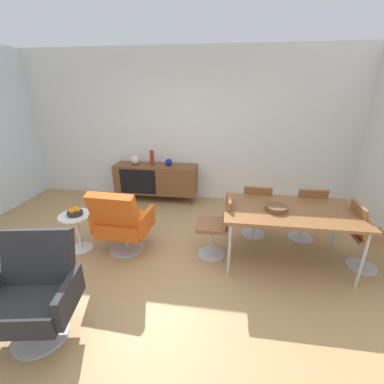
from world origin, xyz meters
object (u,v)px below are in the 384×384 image
object	(u,v)px
dining_chair_near_window	(217,224)
lounge_chair_red	(121,221)
wooden_bowl_on_table	(276,208)
vase_ceramic_small	(135,160)
fruit_bowl	(75,212)
dining_chair_back_right	(306,211)
dining_chair_far_end	(365,234)
armchair_black_shell	(34,290)
sideboard	(156,179)
dining_chair_back_left	(256,208)
dining_table	(291,212)
vase_sculptural_dark	(169,162)
side_table_round	(78,228)
vase_cobalt	(152,158)

from	to	relation	value
dining_chair_near_window	lounge_chair_red	world-z (taller)	lounge_chair_red
wooden_bowl_on_table	vase_ceramic_small	bearing A→B (deg)	143.08
fruit_bowl	dining_chair_back_right	bearing A→B (deg)	12.00
dining_chair_far_end	armchair_black_shell	bearing A→B (deg)	-156.75
sideboard	dining_chair_near_window	size ratio (longest dim) A/B	1.87
dining_chair_back_right	dining_chair_back_left	size ratio (longest dim) A/B	1.00
sideboard	lounge_chair_red	bearing A→B (deg)	-88.78
dining_chair_back_left	lounge_chair_red	world-z (taller)	lounge_chair_red
lounge_chair_red	armchair_black_shell	distance (m)	1.35
dining_chair_back_right	armchair_black_shell	size ratio (longest dim) A/B	0.90
dining_chair_near_window	lounge_chair_red	size ratio (longest dim) A/B	0.90
dining_chair_back_left	fruit_bowl	bearing A→B (deg)	-164.66
armchair_black_shell	dining_chair_back_right	bearing A→B (deg)	35.63
vase_ceramic_small	dining_chair_back_right	world-z (taller)	vase_ceramic_small
vase_ceramic_small	dining_table	distance (m)	3.12
vase_ceramic_small	wooden_bowl_on_table	size ratio (longest dim) A/B	0.67
dining_chair_near_window	dining_chair_back_right	bearing A→B (deg)	24.16
vase_sculptural_dark	dining_chair_far_end	distance (m)	3.32
vase_ceramic_small	dining_chair_back_left	distance (m)	2.55
sideboard	side_table_round	distance (m)	1.95
dining_table	dining_chair_near_window	world-z (taller)	dining_chair_near_window
dining_chair_back_right	dining_chair_far_end	distance (m)	0.77
vase_cobalt	vase_sculptural_dark	distance (m)	0.33
dining_chair_near_window	vase_ceramic_small	bearing A→B (deg)	134.21
dining_chair_back_right	lounge_chair_red	world-z (taller)	lounge_chair_red
fruit_bowl	lounge_chair_red	bearing A→B (deg)	1.56
lounge_chair_red	wooden_bowl_on_table	bearing A→B (deg)	1.02
vase_sculptural_dark	dining_chair_near_window	bearing A→B (deg)	-59.47
lounge_chair_red	armchair_black_shell	bearing A→B (deg)	-100.90
wooden_bowl_on_table	dining_chair_back_right	world-z (taller)	dining_chair_back_right
dining_chair_far_end	side_table_round	distance (m)	3.68
dining_table	side_table_round	size ratio (longest dim) A/B	3.08
vase_ceramic_small	dining_chair_near_window	bearing A→B (deg)	-45.79
vase_ceramic_small	armchair_black_shell	world-z (taller)	armchair_black_shell
sideboard	vase_sculptural_dark	bearing A→B (deg)	0.40
side_table_round	dining_chair_back_left	bearing A→B (deg)	15.36
dining_chair_back_right	dining_chair_near_window	xyz separation A→B (m)	(-1.24, -0.56, 0.00)
armchair_black_shell	lounge_chair_red	bearing A→B (deg)	79.10
wooden_bowl_on_table	dining_chair_near_window	distance (m)	0.76
sideboard	vase_cobalt	world-z (taller)	vase_cobalt
sideboard	dining_chair_back_right	distance (m)	2.80
lounge_chair_red	dining_chair_back_left	bearing A→B (deg)	19.93
sideboard	armchair_black_shell	size ratio (longest dim) A/B	1.69
armchair_black_shell	side_table_round	bearing A→B (deg)	106.34
dining_table	fruit_bowl	bearing A→B (deg)	-177.79
dining_chair_back_right	dining_chair_back_left	distance (m)	0.71
dining_chair_far_end	vase_sculptural_dark	bearing A→B (deg)	148.13
vase_sculptural_dark	dining_chair_back_left	size ratio (longest dim) A/B	0.16
wooden_bowl_on_table	dining_chair_back_left	world-z (taller)	dining_chair_back_left
sideboard	dining_chair_back_left	size ratio (longest dim) A/B	1.87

